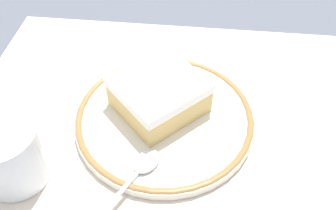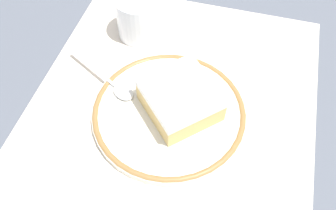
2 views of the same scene
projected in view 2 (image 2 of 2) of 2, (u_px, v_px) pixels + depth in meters
The scene contains 6 objects.
ground_plane at pixel (169, 115), 0.52m from camera, with size 2.40×2.40×0.00m, color #4C515B.
placemat at pixel (169, 115), 0.52m from camera, with size 0.52×0.42×0.00m, color beige.
plate at pixel (168, 115), 0.51m from camera, with size 0.22×0.22×0.01m.
cake_slice at pixel (180, 99), 0.49m from camera, with size 0.13×0.13×0.05m.
spoon at pixel (115, 85), 0.53m from camera, with size 0.08×0.13×0.01m.
cup at pixel (139, 18), 0.59m from camera, with size 0.07×0.07×0.07m.
Camera 2 is at (0.28, 0.07, 0.43)m, focal length 37.74 mm.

